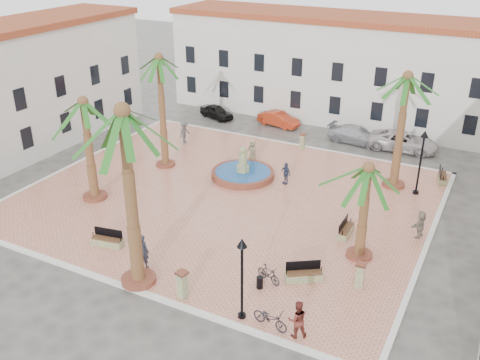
{
  "coord_description": "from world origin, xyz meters",
  "views": [
    {
      "loc": [
        15.55,
        -27.85,
        16.48
      ],
      "look_at": [
        1.0,
        0.0,
        1.6
      ],
      "focal_mm": 40.0,
      "sensor_mm": 36.0,
      "label": 1
    }
  ],
  "objects": [
    {
      "name": "bench_ne",
      "position": [
        12.38,
        9.29,
        0.41
      ],
      "size": [
        0.86,
        1.83,
        0.93
      ],
      "rotation": [
        0.0,
        0.0,
        1.76
      ],
      "color": "gray",
      "rests_on": "plaza"
    },
    {
      "name": "building_west",
      "position": [
        -19.0,
        0.0,
        5.02
      ],
      "size": [
        6.4,
        24.4,
        10.0
      ],
      "rotation": [
        0.0,
        0.0,
        1.57
      ],
      "color": "silver",
      "rests_on": "ground"
    },
    {
      "name": "bench_s",
      "position": [
        -3.07,
        -8.44,
        0.43
      ],
      "size": [
        1.92,
        0.88,
        0.97
      ],
      "rotation": [
        0.0,
        0.0,
        0.18
      ],
      "color": "gray",
      "rests_on": "plaza"
    },
    {
      "name": "palm_e",
      "position": [
        9.89,
        -2.91,
        4.73
      ],
      "size": [
        4.65,
        4.65,
        5.62
      ],
      "color": "brown",
      "rests_on": "plaza"
    },
    {
      "name": "bollard_se",
      "position": [
        3.29,
        -10.4,
        0.9
      ],
      "size": [
        0.62,
        0.62,
        1.45
      ],
      "rotation": [
        0.0,
        0.0,
        -0.21
      ],
      "color": "gray",
      "rests_on": "plaza"
    },
    {
      "name": "kerb_w",
      "position": [
        -13.0,
        0.0,
        0.08
      ],
      "size": [
        0.3,
        22.3,
        0.16
      ],
      "primitive_type": "cube",
      "color": "silver",
      "rests_on": "ground"
    },
    {
      "name": "pedestrian_fountain_b",
      "position": [
        2.68,
        3.68,
        0.95
      ],
      "size": [
        1.01,
        0.77,
        1.6
      ],
      "primitive_type": "imported",
      "rotation": [
        0.0,
        0.0,
        -0.47
      ],
      "color": "#313B59",
      "rests_on": "plaza"
    },
    {
      "name": "car_black",
      "position": [
        -8.97,
        14.26,
        0.62
      ],
      "size": [
        3.94,
        2.57,
        1.25
      ],
      "primitive_type": "imported",
      "rotation": [
        0.0,
        0.0,
        1.24
      ],
      "color": "black",
      "rests_on": "ground"
    },
    {
      "name": "plaza",
      "position": [
        0.0,
        0.0,
        0.07
      ],
      "size": [
        26.0,
        22.0,
        0.15
      ],
      "primitive_type": "cube",
      "color": "tan",
      "rests_on": "ground"
    },
    {
      "name": "ground",
      "position": [
        0.0,
        0.0,
        0.0
      ],
      "size": [
        120.0,
        120.0,
        0.0
      ],
      "primitive_type": "plane",
      "color": "#56544F",
      "rests_on": "ground"
    },
    {
      "name": "building_north",
      "position": [
        -0.0,
        19.99,
        4.77
      ],
      "size": [
        30.4,
        7.4,
        9.5
      ],
      "color": "silver",
      "rests_on": "ground"
    },
    {
      "name": "bench_e",
      "position": [
        8.55,
        -1.04,
        0.41
      ],
      "size": [
        0.54,
        1.74,
        0.92
      ],
      "rotation": [
        0.0,
        0.0,
        1.57
      ],
      "color": "gray",
      "rests_on": "plaza"
    },
    {
      "name": "cyclist_b",
      "position": [
        9.25,
        -10.4,
        1.07
      ],
      "size": [
        1.12,
        1.06,
        1.83
      ],
      "primitive_type": "imported",
      "rotation": [
        0.0,
        0.0,
        3.71
      ],
      "color": "maroon",
      "rests_on": "plaza"
    },
    {
      "name": "fountain",
      "position": [
        -0.49,
        3.3,
        0.47
      ],
      "size": [
        4.54,
        4.54,
        2.35
      ],
      "color": "brown",
      "rests_on": "plaza"
    },
    {
      "name": "bicycle_b",
      "position": [
        6.47,
        -7.34,
        0.61
      ],
      "size": [
        1.59,
        0.92,
        0.92
      ],
      "primitive_type": "imported",
      "rotation": [
        0.0,
        0.0,
        1.23
      ],
      "color": "black",
      "rests_on": "plaza"
    },
    {
      "name": "pedestrian_east",
      "position": [
        12.4,
        0.7,
        0.98
      ],
      "size": [
        0.87,
        1.62,
        1.66
      ],
      "primitive_type": "imported",
      "rotation": [
        0.0,
        0.0,
        -1.83
      ],
      "color": "gray",
      "rests_on": "plaza"
    },
    {
      "name": "kerb_e",
      "position": [
        13.0,
        0.0,
        0.08
      ],
      "size": [
        0.3,
        22.3,
        0.16
      ],
      "primitive_type": "cube",
      "color": "silver",
      "rests_on": "ground"
    },
    {
      "name": "bollard_e",
      "position": [
        10.69,
        -5.64,
        0.88
      ],
      "size": [
        0.53,
        0.53,
        1.4
      ],
      "rotation": [
        0.0,
        0.0,
        0.07
      ],
      "color": "gray",
      "rests_on": "plaza"
    },
    {
      "name": "kerb_s",
      "position": [
        0.0,
        -11.0,
        0.08
      ],
      "size": [
        26.3,
        0.3,
        0.16
      ],
      "primitive_type": "cube",
      "color": "silver",
      "rests_on": "ground"
    },
    {
      "name": "car_red",
      "position": [
        -2.85,
        14.95,
        0.65
      ],
      "size": [
        4.11,
        2.03,
        1.3
      ],
      "primitive_type": "imported",
      "rotation": [
        0.0,
        0.0,
        1.4
      ],
      "color": "#B93317",
      "rests_on": "ground"
    },
    {
      "name": "palm_sw",
      "position": [
        -7.71,
        -4.21,
        5.97
      ],
      "size": [
        5.2,
        5.2,
        7.01
      ],
      "color": "brown",
      "rests_on": "plaza"
    },
    {
      "name": "bench_se",
      "position": [
        8.0,
        -6.39,
        0.44
      ],
      "size": [
        1.92,
        1.55,
        1.01
      ],
      "rotation": [
        0.0,
        0.0,
        0.59
      ],
      "color": "gray",
      "rests_on": "plaza"
    },
    {
      "name": "bollard_n",
      "position": [
        1.27,
        10.4,
        0.81
      ],
      "size": [
        0.48,
        0.48,
        1.28
      ],
      "rotation": [
        0.0,
        0.0,
        0.05
      ],
      "color": "gray",
      "rests_on": "plaza"
    },
    {
      "name": "bicycle_a",
      "position": [
        7.97,
        -10.4,
        0.63
      ],
      "size": [
        1.89,
        0.94,
        0.95
      ],
      "primitive_type": "imported",
      "rotation": [
        0.0,
        0.0,
        1.39
      ],
      "color": "black",
      "rests_on": "plaza"
    },
    {
      "name": "cyclist_a",
      "position": [
        0.05,
        -9.19,
        1.13
      ],
      "size": [
        0.72,
        0.48,
        1.96
      ],
      "primitive_type": "imported",
      "rotation": [
        0.0,
        0.0,
        3.16
      ],
      "color": "#2F3448",
      "rests_on": "plaza"
    },
    {
      "name": "car_white",
      "position": [
        8.53,
        14.26,
        0.76
      ],
      "size": [
        5.59,
        2.84,
        1.51
      ],
      "primitive_type": "imported",
      "rotation": [
        0.0,
        0.0,
        1.63
      ],
      "color": "#BFB5B7",
      "rests_on": "ground"
    },
    {
      "name": "palm_ne",
      "position": [
        9.5,
        6.87,
        7.08
      ],
      "size": [
        5.05,
        5.05,
        8.14
      ],
      "color": "brown",
      "rests_on": "plaza"
    },
    {
      "name": "car_silver",
      "position": [
        4.7,
        14.07,
        0.7
      ],
      "size": [
        4.95,
        2.34,
        1.4
      ],
      "primitive_type": "imported",
      "rotation": [
        0.0,
        0.0,
        1.49
      ],
      "color": "#B2B3BB",
      "rests_on": "ground"
    },
    {
      "name": "pedestrian_fountain_a",
      "position": [
        -0.98,
        5.85,
        1.11
      ],
      "size": [
        1.06,
        0.82,
        1.92
      ],
      "primitive_type": "imported",
      "rotation": [
        0.0,
        0.0,
        0.25
      ],
      "color": "#9D8961",
      "rests_on": "plaza"
    },
    {
      "name": "pedestrian_north",
      "position": [
        -7.9,
        7.07,
        1.09
      ],
      "size": [
        0.8,
        1.27,
        1.88
      ],
      "primitive_type": "imported",
      "rotation": [
        0.0,
        0.0,
        1.49
      ],
      "color": "#54545A",
      "rests_on": "plaza"
    },
    {
      "name": "kerb_n",
      "position": [
        0.0,
        11.0,
        0.08
      ],
      "size": [
        26.3,
        0.3,
        0.16
      ],
      "primitive_type": "cube",
      "color": "silver",
      "rests_on": "ground"
    },
    {
      "name": "palm_nw",
      "position": [
        -6.64,
        2.43,
        7.52
      ],
      "size": [
        4.63,
        4.63,
        8.53
      ],
      "color": "brown",
      "rests_on": "plaza"
    },
    {
      "name": "lamppost_s",
      "position": [
        6.53,
        -10.4,
        3.02
      ],
      "size": [
        0.46,
        0.46,
        4.24
      ],
      "color": "black",
      "rests_on": "plaza"
    },
    {
      "name": "litter_bin",
      "position": [
        6.3,
        -8.03,
        0.47
      ],
      "size": [
        0.33,
        0.33,
        0.65
      ],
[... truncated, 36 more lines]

